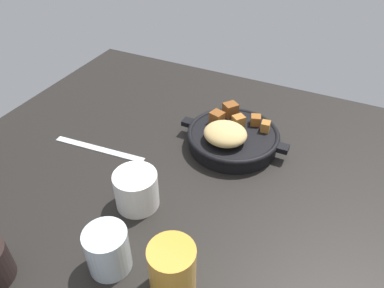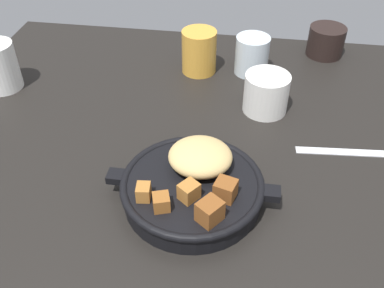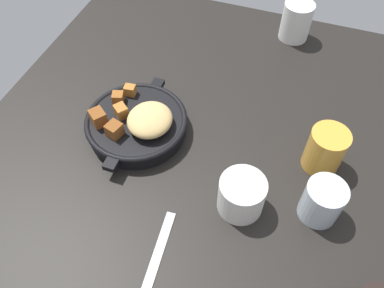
{
  "view_description": "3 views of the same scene",
  "coord_description": "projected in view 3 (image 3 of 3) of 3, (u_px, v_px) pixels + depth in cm",
  "views": [
    {
      "loc": [
        -23.21,
        52.04,
        51.85
      ],
      "look_at": [
        1.26,
        0.93,
        7.3
      ],
      "focal_mm": 34.24,
      "sensor_mm": 36.0,
      "label": 1
    },
    {
      "loc": [
        3.38,
        -54.79,
        47.76
      ],
      "look_at": [
        -4.28,
        -4.27,
        4.89
      ],
      "focal_mm": 41.19,
      "sensor_mm": 36.0,
      "label": 2
    },
    {
      "loc": [
        41.18,
        16.58,
        62.09
      ],
      "look_at": [
        0.18,
        2.11,
        5.28
      ],
      "focal_mm": 36.34,
      "sensor_mm": 36.0,
      "label": 3
    }
  ],
  "objects": [
    {
      "name": "juice_glass_amber",
      "position": [
        325.0,
        150.0,
        0.72
      ],
      "size": [
        7.1,
        7.1,
        8.86
      ],
      "primitive_type": "cylinder",
      "color": "gold",
      "rests_on": "ground_plane"
    },
    {
      "name": "cast_iron_skillet",
      "position": [
        138.0,
        123.0,
        0.78
      ],
      "size": [
        24.93,
        20.68,
        7.3
      ],
      "color": "black",
      "rests_on": "ground_plane"
    },
    {
      "name": "white_creamer_pitcher",
      "position": [
        296.0,
        21.0,
        0.95
      ],
      "size": [
        7.27,
        7.27,
        9.34
      ],
      "primitive_type": "cylinder",
      "color": "white",
      "rests_on": "ground_plane"
    },
    {
      "name": "butter_knife",
      "position": [
        151.0,
        273.0,
        0.62
      ],
      "size": [
        22.42,
        3.34,
        0.36
      ],
      "primitive_type": "cube",
      "rotation": [
        0.0,
        0.0,
        0.08
      ],
      "color": "silver",
      "rests_on": "ground_plane"
    },
    {
      "name": "ceramic_mug_white",
      "position": [
        241.0,
        195.0,
        0.67
      ],
      "size": [
        8.12,
        8.12,
        7.23
      ],
      "primitive_type": "cylinder",
      "color": "silver",
      "rests_on": "ground_plane"
    },
    {
      "name": "water_glass_short",
      "position": [
        322.0,
        201.0,
        0.66
      ],
      "size": [
        6.9,
        6.9,
        7.81
      ],
      "primitive_type": "cylinder",
      "color": "silver",
      "rests_on": "ground_plane"
    },
    {
      "name": "ground_plane",
      "position": [
        182.0,
        160.0,
        0.77
      ],
      "size": [
        107.18,
        86.16,
        2.4
      ],
      "primitive_type": "cube",
      "color": "black"
    }
  ]
}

